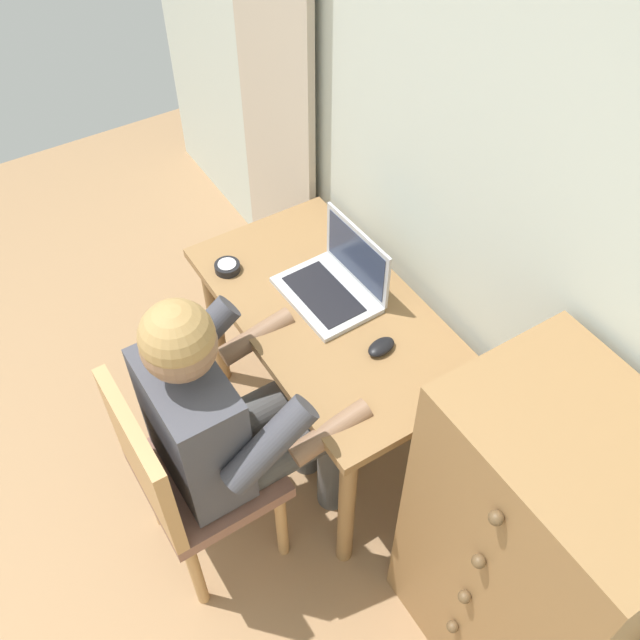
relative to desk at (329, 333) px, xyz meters
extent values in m
cube|color=silver|center=(0.28, 0.36, 0.65)|extent=(4.80, 0.05, 2.50)
cube|color=#BCAD99|center=(-0.86, 0.29, 0.50)|extent=(0.55, 0.03, 2.20)
cube|color=olive|center=(0.00, 0.00, 0.10)|extent=(1.07, 0.58, 0.03)
cylinder|color=olive|center=(-0.48, -0.23, -0.26)|extent=(0.06, 0.06, 0.69)
cylinder|color=olive|center=(0.48, -0.23, -0.26)|extent=(0.06, 0.06, 0.69)
cylinder|color=olive|center=(-0.48, 0.23, -0.26)|extent=(0.06, 0.06, 0.69)
cylinder|color=olive|center=(0.48, 0.23, -0.26)|extent=(0.06, 0.06, 0.69)
cube|color=olive|center=(0.94, 0.07, -0.04)|extent=(0.62, 0.46, 1.13)
sphere|color=brown|center=(0.94, -0.17, -0.26)|extent=(0.04, 0.04, 0.04)
sphere|color=brown|center=(0.94, -0.17, -0.04)|extent=(0.04, 0.04, 0.04)
sphere|color=brown|center=(0.94, -0.17, 0.19)|extent=(0.04, 0.04, 0.04)
sphere|color=brown|center=(0.94, -0.17, 0.41)|extent=(0.04, 0.04, 0.04)
cube|color=#825949|center=(0.18, -0.57, -0.16)|extent=(0.43, 0.41, 0.05)
cube|color=tan|center=(0.18, -0.75, 0.08)|extent=(0.42, 0.05, 0.42)
cylinder|color=tan|center=(0.35, -0.41, -0.39)|extent=(0.04, 0.04, 0.42)
cylinder|color=tan|center=(0.01, -0.41, -0.39)|extent=(0.04, 0.04, 0.42)
cylinder|color=tan|center=(0.35, -0.73, -0.39)|extent=(0.04, 0.04, 0.42)
cylinder|color=tan|center=(0.01, -0.73, -0.39)|extent=(0.04, 0.04, 0.42)
cylinder|color=#4C4C4C|center=(0.27, -0.35, -0.11)|extent=(0.15, 0.40, 0.14)
cylinder|color=#4C4C4C|center=(0.09, -0.35, -0.11)|extent=(0.15, 0.40, 0.14)
cylinder|color=#4C4C4C|center=(0.26, -0.15, -0.36)|extent=(0.11, 0.11, 0.49)
cylinder|color=#4C4C4C|center=(0.08, -0.15, -0.36)|extent=(0.11, 0.11, 0.49)
cube|color=#3F3F47|center=(0.18, -0.58, 0.12)|extent=(0.36, 0.21, 0.46)
cylinder|color=#3F3F47|center=(0.40, -0.45, 0.20)|extent=(0.09, 0.30, 0.25)
cylinder|color=#3F3F47|center=(-0.04, -0.45, 0.20)|extent=(0.09, 0.30, 0.25)
cylinder|color=#846047|center=(0.40, -0.25, 0.10)|extent=(0.07, 0.27, 0.11)
cylinder|color=#846047|center=(-0.04, -0.25, 0.10)|extent=(0.07, 0.27, 0.11)
sphere|color=#846047|center=(0.18, -0.57, 0.48)|extent=(0.20, 0.20, 0.20)
sphere|color=#9E7A47|center=(0.18, -0.57, 0.51)|extent=(0.20, 0.20, 0.20)
cube|color=#B7BABF|center=(-0.06, 0.02, 0.13)|extent=(0.35, 0.25, 0.02)
cube|color=black|center=(-0.06, 0.01, 0.14)|extent=(0.29, 0.16, 0.00)
cube|color=#B7BABF|center=(-0.06, 0.15, 0.25)|extent=(0.34, 0.02, 0.22)
cube|color=#2D3851|center=(-0.06, 0.14, 0.25)|extent=(0.31, 0.01, 0.18)
ellipsoid|color=black|center=(0.23, 0.04, 0.14)|extent=(0.08, 0.11, 0.03)
cylinder|color=black|center=(-0.35, -0.20, 0.13)|extent=(0.09, 0.09, 0.03)
cylinder|color=silver|center=(-0.35, -0.20, 0.15)|extent=(0.06, 0.06, 0.00)
camera|label=1|loc=(1.34, -0.87, 1.83)|focal=39.47mm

